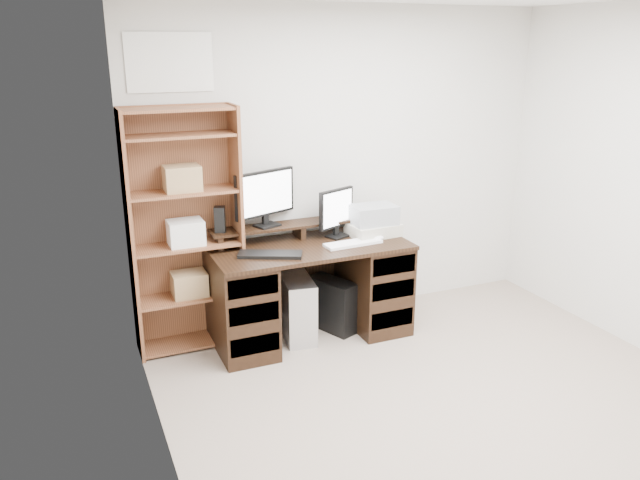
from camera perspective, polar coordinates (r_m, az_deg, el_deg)
room at (r=3.44m, az=16.63°, el=0.61°), size 3.54×4.04×2.54m
desk at (r=4.84m, az=-0.99°, el=-4.49°), size 1.50×0.70×0.75m
riser_shelf at (r=4.87m, az=-1.93°, el=1.31°), size 1.40×0.22×0.12m
monitor_wide at (r=4.73m, az=-5.06°, el=4.08°), size 0.52×0.22×0.43m
monitor_small at (r=4.86m, az=1.50°, el=2.66°), size 0.34×0.19×0.38m
speaker at (r=4.66m, az=-9.15°, el=1.89°), size 0.10×0.10×0.19m
keyboard_black at (r=4.48m, az=-4.58°, el=-1.33°), size 0.48×0.33×0.03m
keyboard_white at (r=4.72m, az=3.04°, el=-0.30°), size 0.46×0.17×0.02m
mouse at (r=4.83m, az=5.35°, el=0.17°), size 0.10×0.09×0.04m
printer at (r=4.96m, az=4.89°, el=0.99°), size 0.40×0.31×0.10m
basket at (r=4.92m, az=4.92°, el=2.34°), size 0.35×0.26×0.15m
tower_silver at (r=4.88m, az=-2.15°, el=-6.13°), size 0.29×0.52×0.49m
tower_black at (r=5.01m, az=1.15°, el=-5.93°), size 0.32×0.45×0.42m
bookshelf at (r=4.63m, az=-12.25°, el=0.97°), size 0.80×0.30×1.80m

